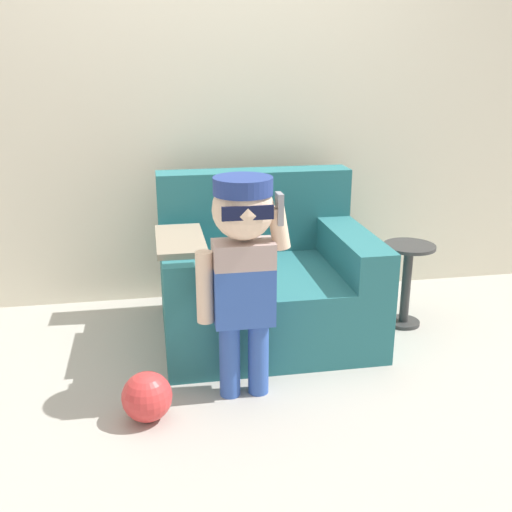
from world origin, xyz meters
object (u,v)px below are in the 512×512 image
person_child (243,255)px  armchair (263,280)px  toy_ball (147,397)px  side_table (407,277)px

person_child → armchair: bearing=71.6°
armchair → toy_ball: armchair is taller
person_child → side_table: person_child is taller
person_child → side_table: size_ratio=2.09×
person_child → toy_ball: bearing=-163.1°
side_table → person_child: bearing=-150.6°
armchair → side_table: size_ratio=2.36×
side_table → toy_ball: 1.61m
side_table → armchair: bearing=175.2°
toy_ball → person_child: bearing=16.9°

